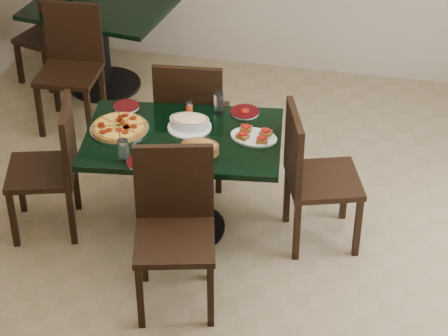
% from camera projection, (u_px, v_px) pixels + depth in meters
% --- Properties ---
extents(floor, '(5.50, 5.50, 0.00)m').
position_uv_depth(floor, '(229.00, 264.00, 5.65)').
color(floor, '#796446').
rests_on(floor, ground).
extents(room_shell, '(5.50, 5.50, 5.50)m').
position_uv_depth(room_shell, '(421.00, 2.00, 6.19)').
color(room_shell, white).
rests_on(room_shell, floor).
extents(main_table, '(1.33, 0.94, 0.75)m').
position_uv_depth(main_table, '(184.00, 160.00, 5.62)').
color(main_table, black).
rests_on(main_table, floor).
extents(back_table, '(1.23, 0.97, 0.75)m').
position_uv_depth(back_table, '(101.00, 31.00, 7.27)').
color(back_table, black).
rests_on(back_table, floor).
extents(chair_far, '(0.51, 0.51, 1.00)m').
position_uv_depth(chair_far, '(191.00, 115.00, 6.08)').
color(chair_far, black).
rests_on(chair_far, floor).
extents(chair_near, '(0.57, 0.57, 1.00)m').
position_uv_depth(chair_near, '(174.00, 219.00, 5.11)').
color(chair_near, black).
rests_on(chair_near, floor).
extents(chair_right, '(0.57, 0.57, 0.98)m').
position_uv_depth(chair_right, '(310.00, 171.00, 5.55)').
color(chair_right, black).
rests_on(chair_right, floor).
extents(chair_left, '(0.54, 0.54, 0.94)m').
position_uv_depth(chair_left, '(53.00, 162.00, 5.67)').
color(chair_left, black).
rests_on(chair_left, floor).
extents(back_chair_near, '(0.48, 0.48, 0.97)m').
position_uv_depth(back_chair_near, '(71.00, 59.00, 6.81)').
color(back_chair_near, black).
rests_on(back_chair_near, floor).
extents(back_chair_left, '(0.49, 0.49, 0.84)m').
position_uv_depth(back_chair_left, '(50.00, 33.00, 7.38)').
color(back_chair_left, black).
rests_on(back_chair_left, floor).
extents(pepperoni_pizza, '(0.38, 0.38, 0.04)m').
position_uv_depth(pepperoni_pizza, '(119.00, 127.00, 5.57)').
color(pepperoni_pizza, silver).
rests_on(pepperoni_pizza, main_table).
extents(lasagna_casserole, '(0.28, 0.28, 0.09)m').
position_uv_depth(lasagna_casserole, '(189.00, 122.00, 5.57)').
color(lasagna_casserole, silver).
rests_on(lasagna_casserole, main_table).
extents(bread_basket, '(0.24, 0.17, 0.10)m').
position_uv_depth(bread_basket, '(200.00, 147.00, 5.34)').
color(bread_basket, brown).
rests_on(bread_basket, main_table).
extents(bruschetta_platter, '(0.34, 0.26, 0.05)m').
position_uv_depth(bruschetta_platter, '(254.00, 135.00, 5.48)').
color(bruschetta_platter, silver).
rests_on(bruschetta_platter, main_table).
extents(side_plate_near, '(0.20, 0.20, 0.02)m').
position_uv_depth(side_plate_near, '(143.00, 162.00, 5.27)').
color(side_plate_near, silver).
rests_on(side_plate_near, main_table).
extents(side_plate_far_r, '(0.19, 0.19, 0.03)m').
position_uv_depth(side_plate_far_r, '(245.00, 112.00, 5.74)').
color(side_plate_far_r, silver).
rests_on(side_plate_far_r, main_table).
extents(side_plate_far_l, '(0.17, 0.17, 0.02)m').
position_uv_depth(side_plate_far_l, '(126.00, 106.00, 5.80)').
color(side_plate_far_l, silver).
rests_on(side_plate_far_l, main_table).
extents(napkin_setting, '(0.20, 0.20, 0.01)m').
position_uv_depth(napkin_setting, '(168.00, 158.00, 5.31)').
color(napkin_setting, silver).
rests_on(napkin_setting, main_table).
extents(water_glass_a, '(0.07, 0.07, 0.14)m').
position_uv_depth(water_glass_a, '(219.00, 103.00, 5.71)').
color(water_glass_a, white).
rests_on(water_glass_a, main_table).
extents(water_glass_b, '(0.07, 0.07, 0.14)m').
position_uv_depth(water_glass_b, '(123.00, 150.00, 5.25)').
color(water_glass_b, white).
rests_on(water_glass_b, main_table).
extents(pepper_shaker, '(0.05, 0.05, 0.08)m').
position_uv_depth(pepper_shaker, '(189.00, 107.00, 5.73)').
color(pepper_shaker, '#B22C13').
rests_on(pepper_shaker, main_table).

